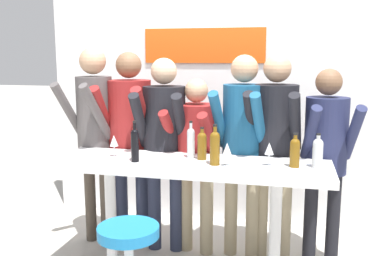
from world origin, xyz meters
The scene contains 18 objects.
back_wall centered at (0.00, 1.37, 1.39)m, with size 3.77×0.12×2.77m.
tasting_table centered at (0.00, 0.00, 0.81)m, with size 2.17×0.62×0.96m.
person_far_left centered at (-1.01, 0.44, 1.17)m, with size 0.46×0.60×1.85m.
person_left centered at (-0.69, 0.51, 1.12)m, with size 0.47×0.57×1.81m.
person_center_left centered at (-0.33, 0.43, 1.09)m, with size 0.47×0.57×1.76m.
person_center centered at (-0.05, 0.45, 0.97)m, with size 0.50×0.58×1.58m.
person_center_right centered at (0.36, 0.47, 1.11)m, with size 0.47×0.59×1.79m.
person_right centered at (0.63, 0.50, 1.11)m, with size 0.48×0.59×1.79m.
person_far_right centered at (1.05, 0.51, 1.04)m, with size 0.49×0.59×1.67m.
wine_bottle_0 centered at (0.96, 0.04, 1.09)m, with size 0.08×0.08×0.26m.
wine_bottle_1 centered at (-0.02, 0.12, 1.10)m, with size 0.06×0.06×0.30m.
wine_bottle_2 centered at (0.21, -0.05, 1.11)m, with size 0.08×0.08×0.31m.
wine_bottle_3 centered at (0.80, 0.02, 1.08)m, with size 0.07×0.07×0.26m.
wine_bottle_4 centered at (0.08, 0.09, 1.09)m, with size 0.07×0.07×0.26m.
wine_bottle_5 centered at (-0.41, -0.10, 1.11)m, with size 0.06×0.06×0.32m.
wine_glass_0 centered at (-0.64, 0.03, 1.09)m, with size 0.07×0.07×0.18m.
wine_glass_1 centered at (0.61, 0.01, 1.09)m, with size 0.07×0.07×0.18m.
wine_glass_2 centered at (0.31, -0.07, 1.09)m, with size 0.07×0.07×0.18m.
Camera 1 is at (0.76, -3.15, 1.78)m, focal length 40.00 mm.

